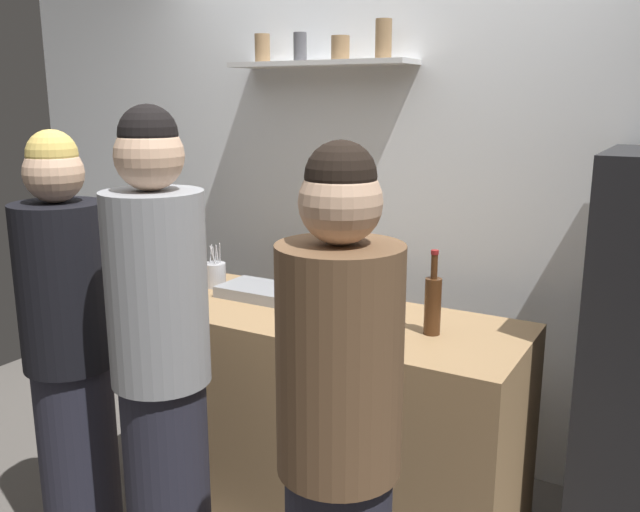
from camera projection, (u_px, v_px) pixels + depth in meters
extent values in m
cube|color=white|center=(385.00, 197.00, 3.41)|extent=(4.80, 0.10, 2.60)
cube|color=silver|center=(320.00, 64.00, 3.26)|extent=(0.96, 0.22, 0.02)
cylinder|color=olive|center=(262.00, 48.00, 3.41)|extent=(0.08, 0.08, 0.14)
cylinder|color=#4C4C51|center=(300.00, 47.00, 3.30)|extent=(0.06, 0.06, 0.14)
cylinder|color=olive|center=(340.00, 48.00, 3.19)|extent=(0.09, 0.09, 0.11)
cylinder|color=olive|center=(383.00, 39.00, 3.08)|extent=(0.08, 0.08, 0.18)
cube|color=#9E7A51|center=(320.00, 411.00, 2.96)|extent=(1.72, 0.67, 0.90)
cube|color=gray|center=(259.00, 291.00, 3.10)|extent=(0.34, 0.24, 0.05)
cylinder|color=#B2B2B7|center=(215.00, 275.00, 3.25)|extent=(0.11, 0.11, 0.12)
cylinder|color=silver|center=(216.00, 262.00, 3.25)|extent=(0.02, 0.01, 0.16)
cylinder|color=silver|center=(210.00, 262.00, 3.25)|extent=(0.01, 0.05, 0.17)
cylinder|color=silver|center=(220.00, 261.00, 3.24)|extent=(0.03, 0.04, 0.18)
cylinder|color=silver|center=(214.00, 263.00, 3.24)|extent=(0.02, 0.01, 0.16)
cylinder|color=silver|center=(215.00, 263.00, 3.21)|extent=(0.04, 0.04, 0.17)
cylinder|color=silver|center=(218.00, 262.00, 3.23)|extent=(0.01, 0.03, 0.17)
cylinder|color=black|center=(328.00, 287.00, 2.82)|extent=(0.06, 0.06, 0.23)
cylinder|color=black|center=(328.00, 249.00, 2.79)|extent=(0.03, 0.03, 0.09)
cylinder|color=gold|center=(328.00, 237.00, 2.78)|extent=(0.03, 0.03, 0.02)
cylinder|color=#472814|center=(433.00, 306.00, 2.59)|extent=(0.06, 0.06, 0.22)
cylinder|color=#472814|center=(434.00, 266.00, 2.55)|extent=(0.03, 0.03, 0.09)
cylinder|color=maroon|center=(435.00, 252.00, 2.54)|extent=(0.03, 0.03, 0.02)
cylinder|color=silver|center=(380.00, 316.00, 2.50)|extent=(0.09, 0.09, 0.20)
cylinder|color=silver|center=(381.00, 288.00, 2.48)|extent=(0.05, 0.05, 0.02)
cylinder|color=#268C3F|center=(381.00, 283.00, 2.47)|extent=(0.06, 0.06, 0.02)
cylinder|color=#262633|center=(79.00, 458.00, 2.68)|extent=(0.30, 0.30, 0.79)
cylinder|color=black|center=(64.00, 286.00, 2.52)|extent=(0.34, 0.34, 0.63)
sphere|color=#D8AD8C|center=(54.00, 173.00, 2.42)|extent=(0.21, 0.21, 0.21)
sphere|color=#D8B759|center=(52.00, 155.00, 2.41)|extent=(0.18, 0.18, 0.18)
cylinder|color=brown|center=(339.00, 361.00, 1.79)|extent=(0.34, 0.34, 0.63)
sphere|color=#D8AD8C|center=(341.00, 203.00, 1.69)|extent=(0.22, 0.22, 0.22)
sphere|color=black|center=(341.00, 177.00, 1.68)|extent=(0.18, 0.18, 0.18)
cylinder|color=#262633|center=(168.00, 488.00, 2.44)|extent=(0.30, 0.30, 0.83)
cylinder|color=gray|center=(157.00, 289.00, 2.27)|extent=(0.34, 0.34, 0.66)
sphere|color=#D8AD8C|center=(149.00, 156.00, 2.17)|extent=(0.23, 0.23, 0.23)
sphere|color=black|center=(148.00, 134.00, 2.15)|extent=(0.19, 0.19, 0.19)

